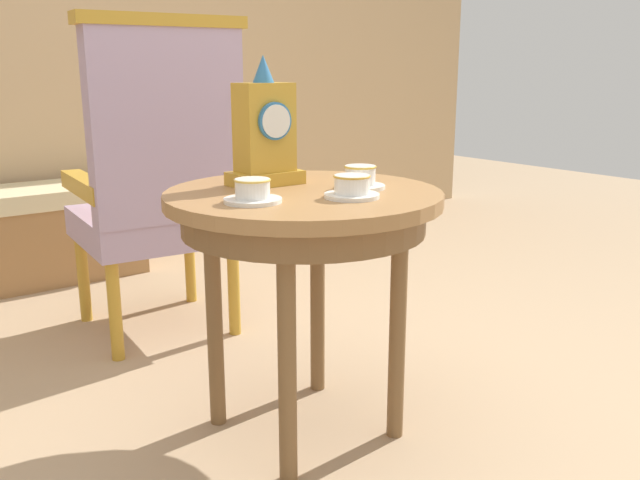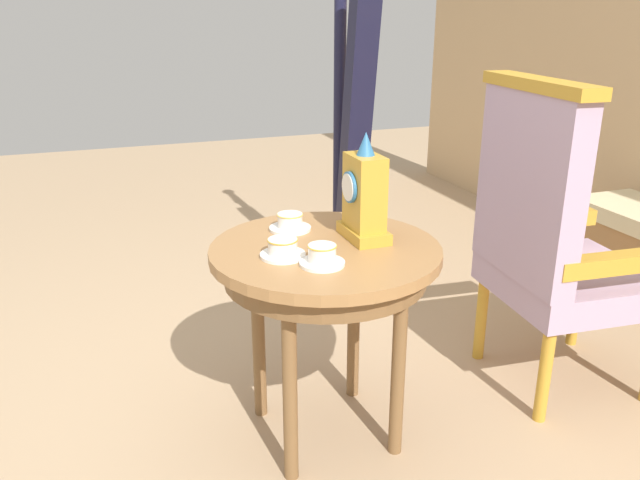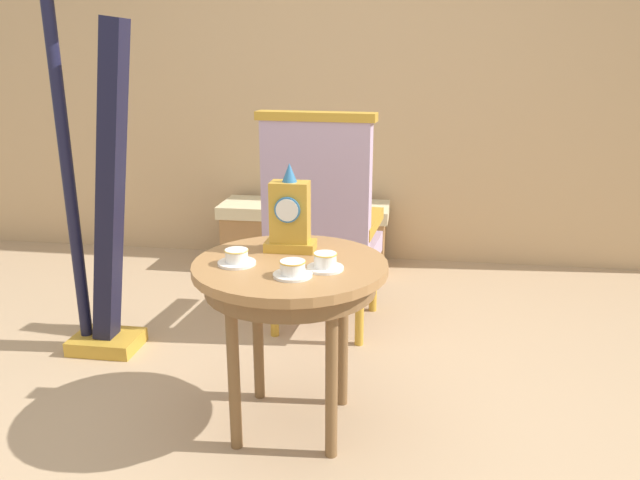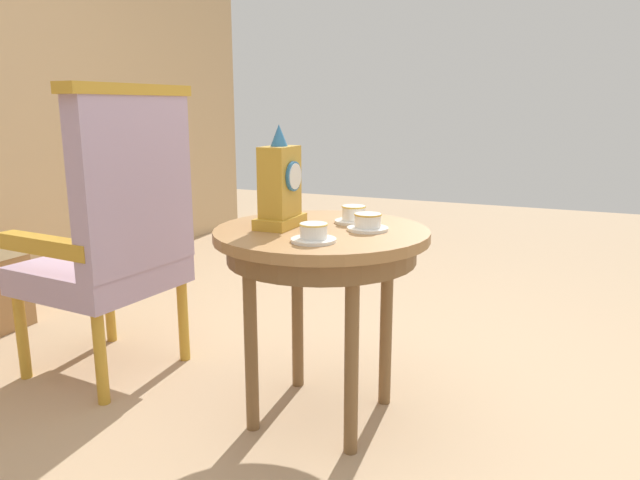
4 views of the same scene
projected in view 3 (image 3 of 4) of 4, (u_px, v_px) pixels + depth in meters
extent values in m
plane|color=tan|center=(266.00, 435.00, 2.32)|extent=(10.00, 10.00, 0.00)
cube|color=tan|center=(339.00, 54.00, 4.05)|extent=(6.00, 0.10, 2.80)
cylinder|color=#9E7042|center=(290.00, 266.00, 2.20)|extent=(0.71, 0.71, 0.03)
cylinder|color=brown|center=(291.00, 280.00, 2.22)|extent=(0.62, 0.62, 0.07)
cylinder|color=brown|center=(343.00, 333.00, 2.44)|extent=(0.04, 0.04, 0.63)
cylinder|color=brown|center=(258.00, 328.00, 2.49)|extent=(0.04, 0.04, 0.63)
cylinder|color=brown|center=(234.00, 369.00, 2.16)|extent=(0.04, 0.04, 0.63)
cylinder|color=brown|center=(332.00, 377.00, 2.11)|extent=(0.04, 0.04, 0.63)
cylinder|color=white|center=(237.00, 263.00, 2.17)|extent=(0.14, 0.14, 0.01)
cylinder|color=white|center=(237.00, 256.00, 2.17)|extent=(0.08, 0.08, 0.05)
torus|color=gold|center=(236.00, 250.00, 2.16)|extent=(0.09, 0.09, 0.00)
cylinder|color=white|center=(293.00, 275.00, 2.05)|extent=(0.13, 0.13, 0.01)
cylinder|color=white|center=(293.00, 267.00, 2.05)|extent=(0.09, 0.09, 0.05)
torus|color=gold|center=(293.00, 262.00, 2.04)|extent=(0.09, 0.09, 0.00)
cylinder|color=white|center=(325.00, 268.00, 2.12)|extent=(0.13, 0.13, 0.01)
cylinder|color=white|center=(325.00, 260.00, 2.11)|extent=(0.08, 0.08, 0.05)
torus|color=gold|center=(325.00, 254.00, 2.11)|extent=(0.08, 0.08, 0.00)
cube|color=gold|center=(291.00, 246.00, 2.33)|extent=(0.19, 0.11, 0.04)
cube|color=gold|center=(290.00, 212.00, 2.29)|extent=(0.14, 0.09, 0.23)
cylinder|color=teal|center=(287.00, 210.00, 2.24)|extent=(0.10, 0.01, 0.10)
cylinder|color=white|center=(287.00, 210.00, 2.23)|extent=(0.08, 0.00, 0.08)
cone|color=teal|center=(289.00, 172.00, 2.25)|extent=(0.06, 0.06, 0.07)
cube|color=#B299B7|center=(326.00, 251.00, 3.19)|extent=(0.56, 0.56, 0.11)
cube|color=#B299B7|center=(316.00, 189.00, 2.87)|extent=(0.53, 0.14, 0.64)
cube|color=gold|center=(316.00, 116.00, 2.78)|extent=(0.57, 0.15, 0.04)
cube|color=gold|center=(370.00, 223.00, 3.09)|extent=(0.11, 0.47, 0.06)
cube|color=gold|center=(284.00, 218.00, 3.19)|extent=(0.11, 0.47, 0.06)
cylinder|color=gold|center=(373.00, 281.00, 3.41)|extent=(0.04, 0.04, 0.35)
cylinder|color=gold|center=(298.00, 275.00, 3.51)|extent=(0.04, 0.04, 0.35)
cylinder|color=gold|center=(360.00, 312.00, 3.00)|extent=(0.04, 0.04, 0.35)
cylinder|color=gold|center=(274.00, 304.00, 3.10)|extent=(0.04, 0.04, 0.35)
cube|color=gold|center=(107.00, 342.00, 3.00)|extent=(0.32, 0.24, 0.07)
cylinder|color=#191933|center=(68.00, 172.00, 2.77)|extent=(0.06, 0.06, 1.61)
cube|color=black|center=(110.00, 189.00, 2.76)|extent=(0.28, 0.11, 1.48)
cube|color=beige|center=(305.00, 210.00, 4.08)|extent=(1.12, 0.40, 0.08)
cube|color=#9E7042|center=(305.00, 241.00, 4.14)|extent=(1.08, 0.38, 0.36)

